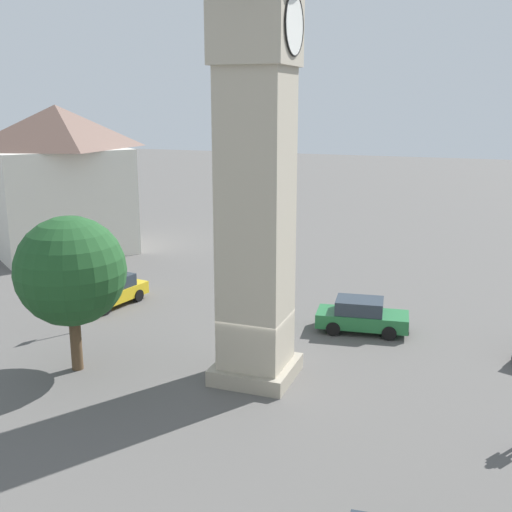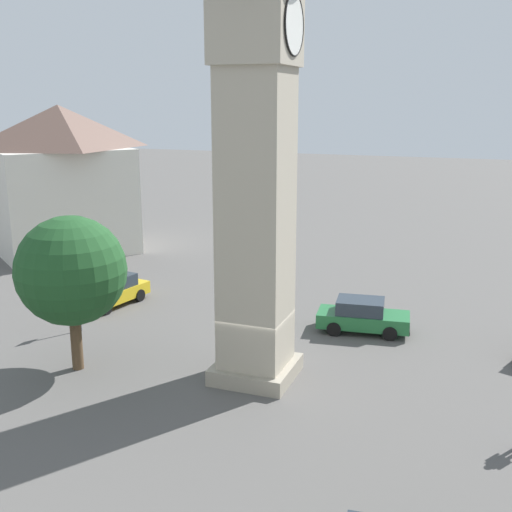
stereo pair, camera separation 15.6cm
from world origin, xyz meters
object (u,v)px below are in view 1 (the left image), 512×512
at_px(car_white_side, 110,291).
at_px(road_sign, 78,291).
at_px(clock_tower, 256,55).
at_px(car_red_corner, 362,316).
at_px(tree, 71,271).
at_px(building_corner_back, 60,179).

distance_m(car_white_side, road_sign, 3.92).
relative_size(clock_tower, car_red_corner, 4.66).
bearing_deg(tree, car_red_corner, -50.58).
bearing_deg(building_corner_back, road_sign, -140.79).
relative_size(car_red_corner, car_white_side, 0.99).
relative_size(car_red_corner, tree, 0.71).
bearing_deg(clock_tower, road_sign, 79.13).
height_order(car_red_corner, tree, tree).
height_order(car_white_side, building_corner_back, building_corner_back).
bearing_deg(clock_tower, tree, 104.45).
xyz_separation_m(car_red_corner, tree, (-7.94, 9.66, 3.22)).
relative_size(clock_tower, car_white_side, 4.61).
distance_m(building_corner_back, road_sign, 16.23).
bearing_deg(clock_tower, building_corner_back, 53.82).
xyz_separation_m(clock_tower, building_corner_back, (14.10, 19.28, -6.64)).
xyz_separation_m(tree, building_corner_back, (15.86, 12.46, 1.12)).
distance_m(car_red_corner, road_sign, 12.89).
bearing_deg(car_white_side, road_sign, -168.24).
bearing_deg(tree, building_corner_back, 38.15).
distance_m(car_red_corner, tree, 12.91).
xyz_separation_m(clock_tower, road_sign, (1.77, 9.22, -9.84)).
bearing_deg(car_red_corner, car_white_side, 93.29).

